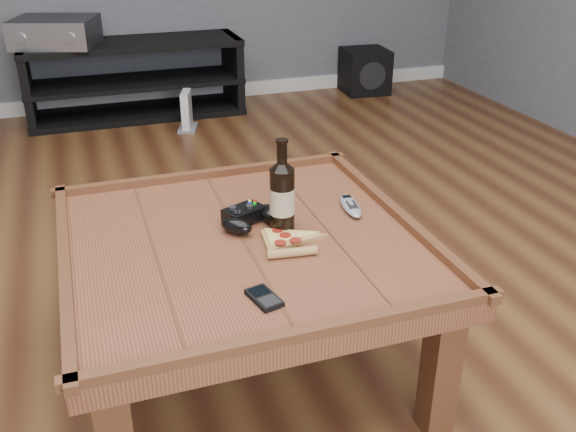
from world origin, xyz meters
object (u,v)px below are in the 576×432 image
object	(u,v)px
av_receiver	(55,32)
subwoofer	(365,71)
coffee_table	(244,258)
smartphone	(264,298)
beer_bottle	(282,195)
media_console	(135,80)
game_controller	(249,217)
remote_control	(351,206)
pizza_slice	(286,240)
game_console	(187,112)

from	to	relation	value
av_receiver	subwoofer	bearing A→B (deg)	19.60
coffee_table	av_receiver	world-z (taller)	av_receiver
coffee_table	subwoofer	xyz separation A→B (m)	(1.70, 2.80, -0.23)
coffee_table	smartphone	bearing A→B (deg)	-95.96
coffee_table	beer_bottle	bearing A→B (deg)	9.85
av_receiver	media_console	bearing A→B (deg)	18.91
av_receiver	game_controller	bearing A→B (deg)	-61.34
smartphone	game_controller	bearing A→B (deg)	66.03
game_controller	remote_control	distance (m)	0.33
av_receiver	coffee_table	bearing A→B (deg)	-62.49
coffee_table	pizza_slice	distance (m)	0.14
game_console	beer_bottle	bearing A→B (deg)	-75.79
beer_bottle	pizza_slice	bearing A→B (deg)	-100.44
pizza_slice	remote_control	distance (m)	0.30
beer_bottle	smartphone	bearing A→B (deg)	-115.18
media_console	remote_control	distance (m)	2.70
game_controller	game_console	bearing A→B (deg)	61.20
pizza_slice	smartphone	size ratio (longest dim) A/B	2.33
smartphone	subwoofer	bearing A→B (deg)	47.48
media_console	game_console	xyz separation A→B (m)	(0.26, -0.40, -0.13)
subwoofer	game_console	distance (m)	1.51
beer_bottle	remote_control	size ratio (longest dim) A/B	1.61
coffee_table	remote_control	world-z (taller)	same
remote_control	subwoofer	world-z (taller)	remote_control
av_receiver	game_console	xyz separation A→B (m)	(0.71, -0.39, -0.47)
coffee_table	media_console	xyz separation A→B (m)	(0.00, 2.75, -0.15)
smartphone	subwoofer	size ratio (longest dim) A/B	0.33
pizza_slice	game_controller	bearing A→B (deg)	123.00
remote_control	av_receiver	distance (m)	2.79
pizza_slice	media_console	bearing A→B (deg)	99.22
smartphone	game_console	world-z (taller)	smartphone
beer_bottle	game_controller	bearing A→B (deg)	143.57
beer_bottle	media_console	bearing A→B (deg)	92.62
subwoofer	smartphone	bearing A→B (deg)	-114.75
beer_bottle	smartphone	world-z (taller)	beer_bottle
av_receiver	beer_bottle	bearing A→B (deg)	-59.88
coffee_table	game_controller	size ratio (longest dim) A/B	5.29
subwoofer	beer_bottle	bearing A→B (deg)	-115.20
media_console	remote_control	xyz separation A→B (m)	(0.37, -2.66, 0.22)
pizza_slice	av_receiver	bearing A→B (deg)	108.32
coffee_table	remote_control	distance (m)	0.39
remote_control	av_receiver	xyz separation A→B (m)	(-0.82, 2.66, 0.12)
coffee_table	game_console	xyz separation A→B (m)	(0.26, 2.35, -0.28)
media_console	beer_bottle	xyz separation A→B (m)	(0.12, -2.73, 0.32)
coffee_table	game_console	size ratio (longest dim) A/B	4.21
coffee_table	media_console	size ratio (longest dim) A/B	0.74
remote_control	game_console	distance (m)	2.30
game_controller	subwoofer	distance (m)	3.20
coffee_table	smartphone	distance (m)	0.32
game_console	smartphone	bearing A→B (deg)	-78.72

